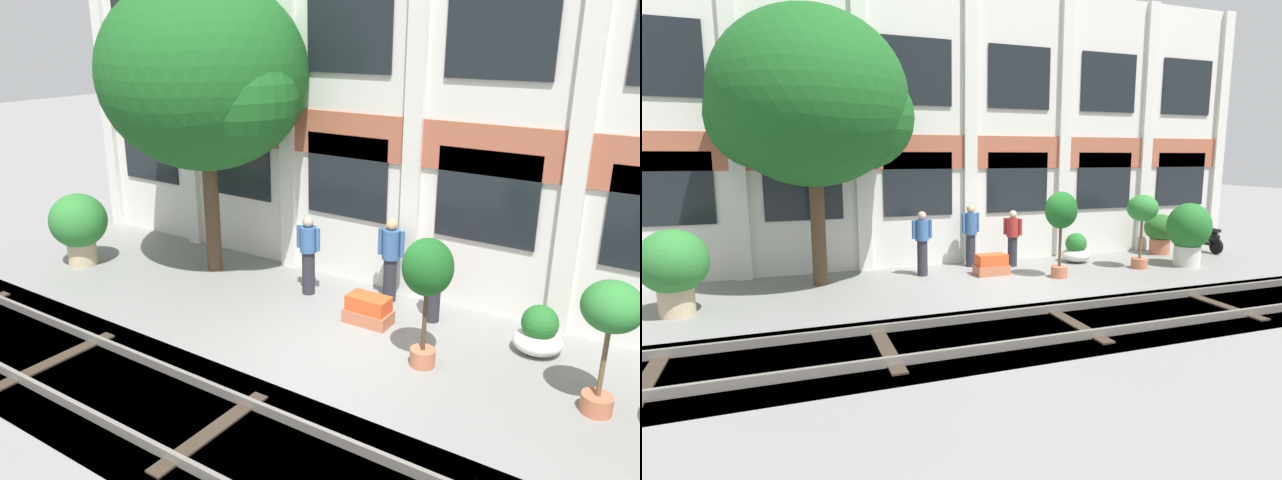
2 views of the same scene
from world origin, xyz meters
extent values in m
plane|color=gray|center=(0.00, 0.00, 0.00)|extent=(80.00, 80.00, 0.00)
cube|color=silver|center=(0.00, 2.93, 3.77)|extent=(17.68, 0.50, 7.54)
cube|color=#AD5B42|center=(0.00, 2.66, 3.10)|extent=(17.68, 0.06, 0.90)
cube|color=silver|center=(-8.84, 2.62, 3.77)|extent=(0.36, 0.16, 7.54)
cube|color=silver|center=(-5.89, 2.62, 3.77)|extent=(0.36, 0.16, 7.54)
cube|color=silver|center=(-2.95, 2.62, 3.77)|extent=(0.36, 0.16, 7.54)
cube|color=silver|center=(0.00, 2.62, 3.77)|extent=(0.36, 0.16, 7.54)
cube|color=silver|center=(2.95, 2.62, 3.77)|extent=(0.36, 0.16, 7.54)
cube|color=black|center=(-7.37, 2.65, 2.25)|extent=(1.89, 0.04, 1.70)
cube|color=black|center=(-4.42, 2.65, 2.25)|extent=(1.89, 0.04, 1.70)
cube|color=black|center=(-1.47, 2.65, 2.25)|extent=(1.89, 0.04, 1.70)
cube|color=black|center=(1.47, 2.65, 2.25)|extent=(1.89, 0.04, 1.70)
cube|color=black|center=(-7.37, 2.65, 5.15)|extent=(1.89, 0.04, 1.70)
cube|color=black|center=(-4.42, 2.65, 5.15)|extent=(1.89, 0.04, 1.70)
cube|color=black|center=(-1.47, 2.65, 5.15)|extent=(1.89, 0.04, 1.70)
cube|color=black|center=(1.47, 2.65, 5.15)|extent=(1.89, 0.04, 1.70)
cube|color=#423F3A|center=(0.00, -2.96, -0.14)|extent=(25.68, 2.80, 0.28)
cube|color=slate|center=(0.00, -3.68, 0.07)|extent=(25.68, 0.07, 0.15)
cube|color=slate|center=(0.00, -2.24, 0.07)|extent=(25.68, 0.07, 0.15)
cube|color=#382D23|center=(-3.52, -2.96, 0.01)|extent=(0.24, 2.10, 0.03)
cube|color=#382D23|center=(-0.10, -2.96, 0.01)|extent=(0.24, 2.10, 0.03)
cylinder|color=#4C3826|center=(-4.19, 1.48, 1.59)|extent=(0.33, 0.33, 3.18)
ellipsoid|color=#19561E|center=(-4.19, 1.48, 4.25)|extent=(4.29, 4.29, 3.91)
sphere|color=#19561E|center=(-5.26, 1.68, 3.86)|extent=(2.36, 2.36, 2.36)
sphere|color=#19561E|center=(-3.11, 1.28, 3.86)|extent=(2.36, 2.36, 2.36)
ellipsoid|color=beige|center=(2.88, 1.69, 0.19)|extent=(0.82, 0.82, 0.39)
sphere|color=#236B28|center=(2.88, 1.69, 0.53)|extent=(0.60, 0.60, 0.60)
cube|color=#B76647|center=(0.00, 1.07, 0.12)|extent=(0.86, 0.51, 0.25)
cube|color=#E04C23|center=(0.00, 1.07, 0.39)|extent=(0.77, 0.44, 0.28)
cylinder|color=#B76647|center=(1.48, 0.23, 0.14)|extent=(0.41, 0.41, 0.28)
cylinder|color=#4C3826|center=(1.48, 0.23, 0.89)|extent=(0.07, 0.07, 1.22)
ellipsoid|color=#19561E|center=(1.48, 0.23, 1.69)|extent=(0.80, 0.80, 0.91)
cylinder|color=#B76647|center=(4.06, 0.41, 0.13)|extent=(0.44, 0.44, 0.27)
cylinder|color=brown|center=(4.06, 0.41, 0.88)|extent=(0.07, 0.07, 1.22)
ellipsoid|color=#2D7A33|center=(4.06, 0.41, 1.63)|extent=(0.81, 0.81, 0.71)
cylinder|color=tan|center=(-6.92, 0.04, 0.26)|extent=(0.63, 0.63, 0.52)
ellipsoid|color=#2D7A33|center=(-6.92, 0.04, 1.04)|extent=(1.26, 1.26, 1.22)
cylinder|color=#282833|center=(-1.68, 1.57, 0.45)|extent=(0.26, 0.26, 0.90)
cylinder|color=#33598C|center=(-1.68, 1.57, 1.16)|extent=(0.34, 0.34, 0.51)
sphere|color=tan|center=(-1.68, 1.57, 1.53)|extent=(0.22, 0.22, 0.22)
cylinder|color=#33598C|center=(-1.90, 1.55, 1.18)|extent=(0.09, 0.09, 0.46)
cylinder|color=#33598C|center=(-1.46, 1.58, 1.18)|extent=(0.09, 0.09, 0.46)
cylinder|color=#282833|center=(0.93, 1.80, 0.41)|extent=(0.26, 0.26, 0.82)
cylinder|color=maroon|center=(0.93, 1.80, 1.07)|extent=(0.34, 0.34, 0.50)
sphere|color=tan|center=(0.93, 1.80, 1.43)|extent=(0.22, 0.22, 0.22)
cylinder|color=maroon|center=(0.77, 1.95, 1.10)|extent=(0.09, 0.09, 0.45)
cylinder|color=maroon|center=(1.10, 1.65, 1.10)|extent=(0.09, 0.09, 0.45)
cylinder|color=#282833|center=(-0.15, 2.17, 0.44)|extent=(0.26, 0.26, 0.88)
cylinder|color=#33598C|center=(-0.15, 2.17, 1.18)|extent=(0.34, 0.34, 0.59)
sphere|color=tan|center=(-0.15, 2.17, 1.58)|extent=(0.22, 0.22, 0.22)
cylinder|color=#33598C|center=(-0.37, 2.14, 1.21)|extent=(0.09, 0.09, 0.53)
cylinder|color=#33598C|center=(0.06, 2.20, 1.21)|extent=(0.09, 0.09, 0.53)
camera|label=1|loc=(5.06, -8.01, 5.12)|focal=35.00mm
camera|label=2|loc=(-4.90, -10.38, 2.98)|focal=28.00mm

